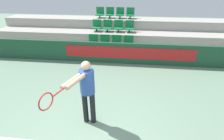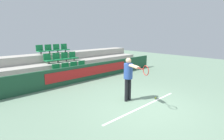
{
  "view_description": "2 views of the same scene",
  "coord_description": "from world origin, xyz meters",
  "px_view_note": "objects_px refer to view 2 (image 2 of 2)",
  "views": [
    {
      "loc": [
        0.91,
        -2.58,
        3.28
      ],
      "look_at": [
        0.38,
        2.2,
        0.75
      ],
      "focal_mm": 28.0,
      "sensor_mm": 36.0,
      "label": 1
    },
    {
      "loc": [
        -4.97,
        -3.57,
        2.64
      ],
      "look_at": [
        0.36,
        2.03,
        0.98
      ],
      "focal_mm": 28.0,
      "sensor_mm": 36.0,
      "label": 2
    }
  ],
  "objects_px": {
    "stadium_chair_11": "(65,48)",
    "tennis_ball": "(156,98)",
    "stadium_chair_0": "(57,70)",
    "stadium_chair_7": "(73,57)",
    "stadium_chair_5": "(57,58)",
    "stadium_chair_9": "(49,49)",
    "stadium_chair_8": "(40,50)",
    "stadium_chair_2": "(75,67)",
    "stadium_chair_1": "(66,68)",
    "tennis_player": "(129,75)",
    "stadium_chair_3": "(83,66)",
    "stadium_chair_6": "(66,57)",
    "stadium_chair_4": "(48,59)",
    "stadium_chair_10": "(57,49)"
  },
  "relations": [
    {
      "from": "stadium_chair_0",
      "to": "stadium_chair_7",
      "type": "height_order",
      "value": "stadium_chair_7"
    },
    {
      "from": "stadium_chair_11",
      "to": "tennis_ball",
      "type": "distance_m",
      "value": 7.2
    },
    {
      "from": "stadium_chair_1",
      "to": "stadium_chair_10",
      "type": "relative_size",
      "value": 1.0
    },
    {
      "from": "stadium_chair_0",
      "to": "stadium_chair_4",
      "type": "bearing_deg",
      "value": 90.0
    },
    {
      "from": "stadium_chair_2",
      "to": "stadium_chair_6",
      "type": "xyz_separation_m",
      "value": [
        0.0,
        1.03,
        0.46
      ]
    },
    {
      "from": "stadium_chair_5",
      "to": "stadium_chair_1",
      "type": "bearing_deg",
      "value": -90.0
    },
    {
      "from": "stadium_chair_4",
      "to": "stadium_chair_11",
      "type": "relative_size",
      "value": 1.0
    },
    {
      "from": "stadium_chair_9",
      "to": "stadium_chair_11",
      "type": "relative_size",
      "value": 1.0
    },
    {
      "from": "stadium_chair_7",
      "to": "tennis_ball",
      "type": "xyz_separation_m",
      "value": [
        0.13,
        -6.0,
        -1.12
      ]
    },
    {
      "from": "stadium_chair_9",
      "to": "stadium_chair_10",
      "type": "xyz_separation_m",
      "value": [
        0.55,
        0.0,
        0.0
      ]
    },
    {
      "from": "stadium_chair_4",
      "to": "stadium_chair_5",
      "type": "xyz_separation_m",
      "value": [
        0.55,
        0.0,
        0.0
      ]
    },
    {
      "from": "stadium_chair_1",
      "to": "stadium_chair_11",
      "type": "relative_size",
      "value": 1.0
    },
    {
      "from": "stadium_chair_6",
      "to": "tennis_player",
      "type": "height_order",
      "value": "tennis_player"
    },
    {
      "from": "stadium_chair_0",
      "to": "stadium_chair_9",
      "type": "bearing_deg",
      "value": 75.12
    },
    {
      "from": "stadium_chair_8",
      "to": "stadium_chair_9",
      "type": "xyz_separation_m",
      "value": [
        0.55,
        0.0,
        0.0
      ]
    },
    {
      "from": "stadium_chair_5",
      "to": "stadium_chair_9",
      "type": "distance_m",
      "value": 1.13
    },
    {
      "from": "stadium_chair_0",
      "to": "stadium_chair_2",
      "type": "height_order",
      "value": "same"
    },
    {
      "from": "stadium_chair_4",
      "to": "stadium_chair_8",
      "type": "relative_size",
      "value": 1.0
    },
    {
      "from": "stadium_chair_0",
      "to": "stadium_chair_8",
      "type": "bearing_deg",
      "value": 90.0
    },
    {
      "from": "stadium_chair_6",
      "to": "tennis_ball",
      "type": "bearing_deg",
      "value": -83.57
    },
    {
      "from": "stadium_chair_6",
      "to": "tennis_ball",
      "type": "height_order",
      "value": "stadium_chair_6"
    },
    {
      "from": "stadium_chair_4",
      "to": "stadium_chair_9",
      "type": "height_order",
      "value": "stadium_chair_9"
    },
    {
      "from": "stadium_chair_10",
      "to": "stadium_chair_1",
      "type": "bearing_deg",
      "value": -104.88
    },
    {
      "from": "stadium_chair_6",
      "to": "stadium_chair_8",
      "type": "xyz_separation_m",
      "value": [
        -1.1,
        1.03,
        0.46
      ]
    },
    {
      "from": "stadium_chair_3",
      "to": "stadium_chair_1",
      "type": "bearing_deg",
      "value": 180.0
    },
    {
      "from": "stadium_chair_10",
      "to": "stadium_chair_11",
      "type": "relative_size",
      "value": 1.0
    },
    {
      "from": "stadium_chair_11",
      "to": "tennis_ball",
      "type": "height_order",
      "value": "stadium_chair_11"
    },
    {
      "from": "stadium_chair_1",
      "to": "tennis_ball",
      "type": "bearing_deg",
      "value": -76.15
    },
    {
      "from": "stadium_chair_2",
      "to": "tennis_ball",
      "type": "distance_m",
      "value": 5.06
    },
    {
      "from": "stadium_chair_5",
      "to": "stadium_chair_8",
      "type": "bearing_deg",
      "value": 117.99
    },
    {
      "from": "stadium_chair_2",
      "to": "stadium_chair_5",
      "type": "distance_m",
      "value": 1.25
    },
    {
      "from": "stadium_chair_6",
      "to": "stadium_chair_8",
      "type": "height_order",
      "value": "stadium_chair_8"
    },
    {
      "from": "stadium_chair_5",
      "to": "stadium_chair_8",
      "type": "distance_m",
      "value": 1.25
    },
    {
      "from": "stadium_chair_6",
      "to": "stadium_chair_8",
      "type": "bearing_deg",
      "value": 136.74
    },
    {
      "from": "stadium_chair_1",
      "to": "stadium_chair_6",
      "type": "xyz_separation_m",
      "value": [
        0.55,
        1.03,
        0.46
      ]
    },
    {
      "from": "stadium_chair_5",
      "to": "stadium_chair_9",
      "type": "bearing_deg",
      "value": 90.0
    },
    {
      "from": "tennis_player",
      "to": "stadium_chair_2",
      "type": "bearing_deg",
      "value": 106.51
    },
    {
      "from": "stadium_chair_5",
      "to": "stadium_chair_7",
      "type": "distance_m",
      "value": 1.1
    },
    {
      "from": "tennis_player",
      "to": "tennis_ball",
      "type": "xyz_separation_m",
      "value": [
        1.0,
        -0.59,
        -1.03
      ]
    },
    {
      "from": "stadium_chair_11",
      "to": "stadium_chair_2",
      "type": "bearing_deg",
      "value": -104.88
    },
    {
      "from": "stadium_chair_8",
      "to": "stadium_chair_9",
      "type": "bearing_deg",
      "value": 0.0
    },
    {
      "from": "stadium_chair_9",
      "to": "tennis_ball",
      "type": "xyz_separation_m",
      "value": [
        1.22,
        -7.03,
        -1.57
      ]
    },
    {
      "from": "stadium_chair_1",
      "to": "stadium_chair_8",
      "type": "relative_size",
      "value": 1.0
    },
    {
      "from": "stadium_chair_3",
      "to": "stadium_chair_11",
      "type": "bearing_deg",
      "value": 90.0
    },
    {
      "from": "stadium_chair_4",
      "to": "tennis_ball",
      "type": "xyz_separation_m",
      "value": [
        1.77,
        -6.0,
        -1.12
      ]
    },
    {
      "from": "stadium_chair_8",
      "to": "stadium_chair_2",
      "type": "bearing_deg",
      "value": -62.01
    },
    {
      "from": "stadium_chair_3",
      "to": "stadium_chair_9",
      "type": "relative_size",
      "value": 1.0
    },
    {
      "from": "stadium_chair_6",
      "to": "stadium_chair_7",
      "type": "height_order",
      "value": "same"
    },
    {
      "from": "stadium_chair_9",
      "to": "stadium_chair_3",
      "type": "bearing_deg",
      "value": -62.01
    },
    {
      "from": "stadium_chair_1",
      "to": "tennis_player",
      "type": "relative_size",
      "value": 0.32
    }
  ]
}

